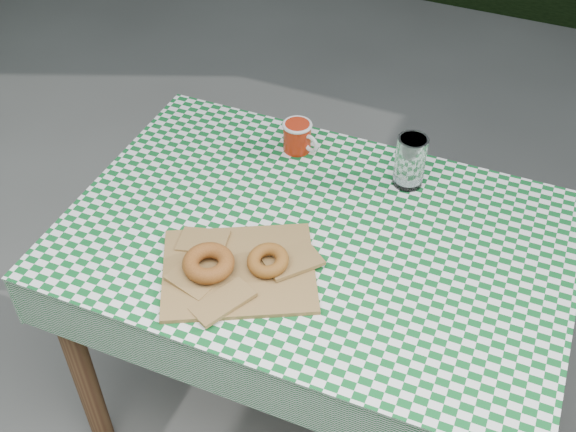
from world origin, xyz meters
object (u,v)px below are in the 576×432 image
object	(u,v)px
paper_bag	(239,269)
drinking_glass	(410,161)
coffee_mug	(297,136)
table	(312,334)

from	to	relation	value
paper_bag	drinking_glass	distance (m)	0.52
drinking_glass	coffee_mug	bearing A→B (deg)	176.86
table	coffee_mug	xyz separation A→B (m)	(-0.17, 0.28, 0.42)
table	coffee_mug	world-z (taller)	coffee_mug
table	coffee_mug	bearing A→B (deg)	119.68
table	coffee_mug	size ratio (longest dim) A/B	7.90
coffee_mug	table	bearing A→B (deg)	-40.99
coffee_mug	paper_bag	bearing A→B (deg)	-64.65
table	paper_bag	world-z (taller)	paper_bag
table	drinking_glass	size ratio (longest dim) A/B	8.43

